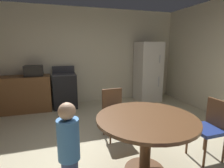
{
  "coord_description": "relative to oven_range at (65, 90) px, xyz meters",
  "views": [
    {
      "loc": [
        -0.73,
        -2.25,
        1.6
      ],
      "look_at": [
        0.29,
        1.01,
        0.9
      ],
      "focal_mm": 28.6,
      "sensor_mm": 36.0,
      "label": 1
    }
  ],
  "objects": [
    {
      "name": "dining_table",
      "position": [
        0.85,
        -3.0,
        0.14
      ],
      "size": [
        1.25,
        1.25,
        0.76
      ],
      "color": "brown",
      "rests_on": "ground"
    },
    {
      "name": "chair_north",
      "position": [
        0.77,
        -1.96,
        0.03
      ],
      "size": [
        0.43,
        0.43,
        0.87
      ],
      "rotation": [
        0.0,
        0.0,
        4.79
      ],
      "color": "brown",
      "rests_on": "ground"
    },
    {
      "name": "refrigerator",
      "position": [
        2.46,
        -0.05,
        0.41
      ],
      "size": [
        0.68,
        0.68,
        1.76
      ],
      "color": "silver",
      "rests_on": "ground"
    },
    {
      "name": "wall_back",
      "position": [
        0.55,
        0.4,
        0.88
      ],
      "size": [
        6.05,
        0.12,
        2.7
      ],
      "primitive_type": "cube",
      "color": "beige",
      "rests_on": "ground"
    },
    {
      "name": "person_child",
      "position": [
        -0.11,
        -3.18,
        0.11
      ],
      "size": [
        0.26,
        0.26,
        1.09
      ],
      "rotation": [
        0.0,
        0.0,
        6.47
      ],
      "color": "#3D4C84",
      "rests_on": "ground"
    },
    {
      "name": "microwave",
      "position": [
        -0.73,
        -0.0,
        0.56
      ],
      "size": [
        0.44,
        0.32,
        0.26
      ],
      "primitive_type": "cube",
      "color": "black",
      "rests_on": "kitchen_counter"
    },
    {
      "name": "kitchen_counter",
      "position": [
        -1.26,
        -0.0,
        -0.02
      ],
      "size": [
        1.83,
        0.6,
        0.9
      ],
      "primitive_type": "cube",
      "color": "brown",
      "rests_on": "ground"
    },
    {
      "name": "chair_east",
      "position": [
        1.89,
        -2.99,
        0.03
      ],
      "size": [
        0.4,
        0.4,
        0.87
      ],
      "rotation": [
        0.0,
        0.0,
        3.15
      ],
      "color": "brown",
      "rests_on": "ground"
    },
    {
      "name": "ground_plane",
      "position": [
        0.55,
        -2.6,
        -0.47
      ],
      "size": [
        14.0,
        14.0,
        0.0
      ],
      "primitive_type": "plane",
      "color": "beige"
    },
    {
      "name": "oven_range",
      "position": [
        0.0,
        0.0,
        0.0
      ],
      "size": [
        0.6,
        0.6,
        1.1
      ],
      "color": "black",
      "rests_on": "ground"
    }
  ]
}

